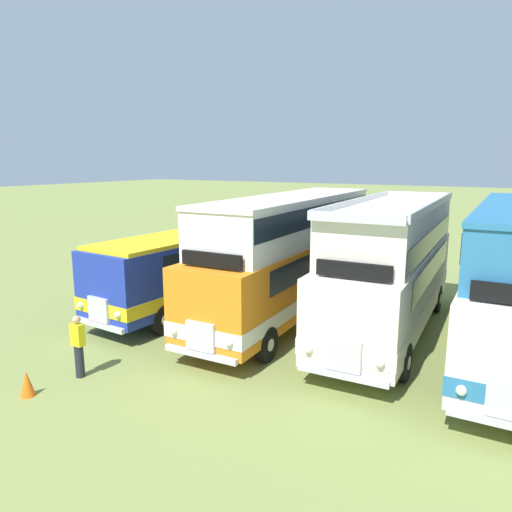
{
  "coord_description": "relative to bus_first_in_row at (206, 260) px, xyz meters",
  "views": [
    {
      "loc": [
        3.89,
        -15.48,
        5.74
      ],
      "look_at": [
        -4.95,
        -0.47,
        2.23
      ],
      "focal_mm": 33.2,
      "sensor_mm": 36.0,
      "label": 1
    }
  ],
  "objects": [
    {
      "name": "cone_near_end",
      "position": [
        0.94,
        -8.77,
        -1.42
      ],
      "size": [
        0.36,
        0.36,
        0.66
      ],
      "primitive_type": "cone",
      "color": "orange",
      "rests_on": "ground"
    },
    {
      "name": "marshal_person",
      "position": [
        1.19,
        -7.38,
        -0.87
      ],
      "size": [
        0.36,
        0.24,
        1.73
      ],
      "color": "#23232D",
      "rests_on": "ground"
    },
    {
      "name": "bus_second_in_row",
      "position": [
        3.71,
        0.29,
        0.72
      ],
      "size": [
        2.96,
        11.75,
        4.49
      ],
      "color": "orange",
      "rests_on": "ground"
    },
    {
      "name": "ground_plane",
      "position": [
        7.44,
        0.25,
        -1.76
      ],
      "size": [
        200.0,
        200.0,
        0.0
      ],
      "primitive_type": "plane",
      "color": "olive"
    },
    {
      "name": "bus_third_in_row",
      "position": [
        7.43,
        0.29,
        0.6
      ],
      "size": [
        3.03,
        10.31,
        4.52
      ],
      "color": "silver",
      "rests_on": "ground"
    },
    {
      "name": "bus_first_in_row",
      "position": [
        0.0,
        0.0,
        0.0
      ],
      "size": [
        3.09,
        10.87,
        2.99
      ],
      "color": "#1E339E",
      "rests_on": "ground"
    }
  ]
}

